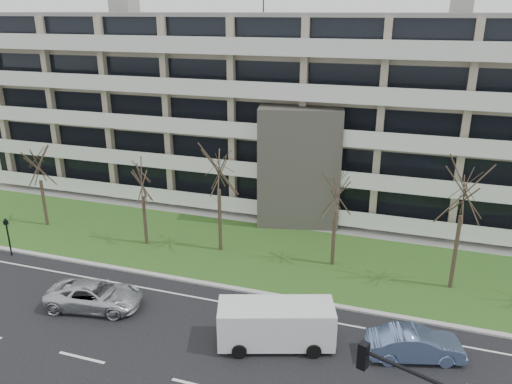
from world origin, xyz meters
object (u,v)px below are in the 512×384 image
(blue_sedan, at_px, (415,344))
(pedestrian_signal, at_px, (8,232))
(silver_pickup, at_px, (95,295))
(white_van, at_px, (277,321))

(blue_sedan, bearing_deg, pedestrian_signal, 68.39)
(silver_pickup, height_order, white_van, white_van)
(pedestrian_signal, bearing_deg, blue_sedan, -25.13)
(blue_sedan, distance_m, pedestrian_signal, 26.07)
(silver_pickup, height_order, pedestrian_signal, pedestrian_signal)
(blue_sedan, height_order, pedestrian_signal, pedestrian_signal)
(pedestrian_signal, bearing_deg, white_van, -29.89)
(silver_pickup, bearing_deg, pedestrian_signal, 58.44)
(silver_pickup, distance_m, blue_sedan, 16.89)
(silver_pickup, bearing_deg, white_van, -100.23)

